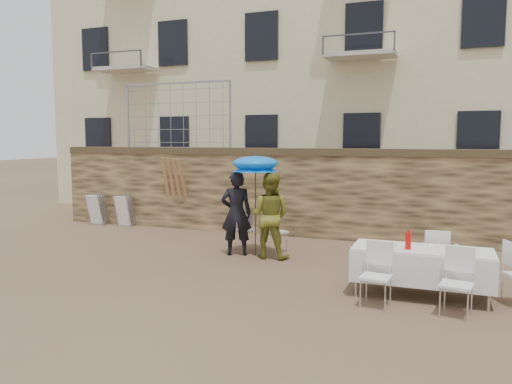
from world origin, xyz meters
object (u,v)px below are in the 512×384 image
(man_suit, at_px, (236,213))
(woman_dress, at_px, (270,215))
(table_chair_front_right, at_px, (457,283))
(table_chair_back, at_px, (436,257))
(soda_bottle, at_px, (408,241))
(chair_stack_left, at_px, (101,208))
(table_chair_front_left, at_px, (376,275))
(couple_chair_left, at_px, (246,228))
(umbrella, at_px, (255,166))
(couple_chair_right, at_px, (276,230))
(chair_stack_right, at_px, (127,210))
(banquet_table, at_px, (422,251))

(man_suit, bearing_deg, woman_dress, 157.06)
(table_chair_front_right, relative_size, table_chair_back, 1.00)
(soda_bottle, xyz_separation_m, table_chair_back, (0.40, 0.95, -0.43))
(table_chair_front_right, bearing_deg, man_suit, 162.09)
(chair_stack_left, bearing_deg, table_chair_front_left, -28.38)
(couple_chair_left, bearing_deg, woman_dress, 137.36)
(man_suit, height_order, table_chair_back, man_suit)
(man_suit, xyz_separation_m, chair_stack_left, (-5.23, 2.22, -0.44))
(umbrella, bearing_deg, couple_chair_right, 56.31)
(soda_bottle, distance_m, chair_stack_left, 9.72)
(chair_stack_left, relative_size, chair_stack_right, 1.00)
(man_suit, xyz_separation_m, table_chair_back, (4.03, -0.80, -0.42))
(table_chair_front_right, height_order, chair_stack_right, table_chair_front_right)
(couple_chair_left, height_order, chair_stack_right, couple_chair_left)
(banquet_table, distance_m, chair_stack_left, 9.84)
(man_suit, height_order, couple_chair_right, man_suit)
(man_suit, relative_size, chair_stack_right, 1.95)
(chair_stack_left, bearing_deg, woman_dress, -20.34)
(couple_chair_left, height_order, table_chair_back, same)
(couple_chair_right, relative_size, chair_stack_left, 1.04)
(banquet_table, relative_size, soda_bottle, 8.08)
(woman_dress, relative_size, table_chair_front_left, 1.86)
(chair_stack_left, bearing_deg, banquet_table, -22.86)
(couple_chair_left, relative_size, table_chair_back, 1.00)
(couple_chair_right, distance_m, chair_stack_left, 6.16)
(woman_dress, bearing_deg, couple_chair_left, -36.22)
(chair_stack_right, bearing_deg, man_suit, -27.11)
(chair_stack_right, bearing_deg, couple_chair_right, -18.33)
(table_chair_front_left, xyz_separation_m, table_chair_back, (0.80, 1.55, 0.00))
(soda_bottle, distance_m, table_chair_front_left, 0.84)
(woman_dress, relative_size, banquet_table, 0.85)
(man_suit, distance_m, couple_chair_left, 0.69)
(couple_chair_right, distance_m, banquet_table, 3.81)
(woman_dress, distance_m, table_chair_back, 3.40)
(woman_dress, relative_size, chair_stack_left, 1.94)
(chair_stack_right, bearing_deg, woman_dress, -23.58)
(umbrella, distance_m, couple_chair_left, 1.54)
(woman_dress, distance_m, couple_chair_left, 1.02)
(soda_bottle, xyz_separation_m, chair_stack_right, (-7.96, 3.97, -0.45))
(table_chair_back, bearing_deg, umbrella, -19.75)
(table_chair_front_right, bearing_deg, banquet_table, 134.30)
(couple_chair_left, xyz_separation_m, table_chair_back, (4.03, -1.35, 0.00))
(couple_chair_left, height_order, table_chair_front_right, same)
(couple_chair_right, bearing_deg, table_chair_front_right, 172.50)
(umbrella, xyz_separation_m, table_chair_back, (3.63, -0.90, -1.42))
(man_suit, xyz_separation_m, banquet_table, (3.83, -1.60, -0.17))
(table_chair_front_right, distance_m, chair_stack_left, 10.60)
(table_chair_back, bearing_deg, couple_chair_left, -24.34)
(chair_stack_right, bearing_deg, banquet_table, -25.08)
(woman_dress, xyz_separation_m, couple_chair_left, (-0.75, 0.55, -0.41))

